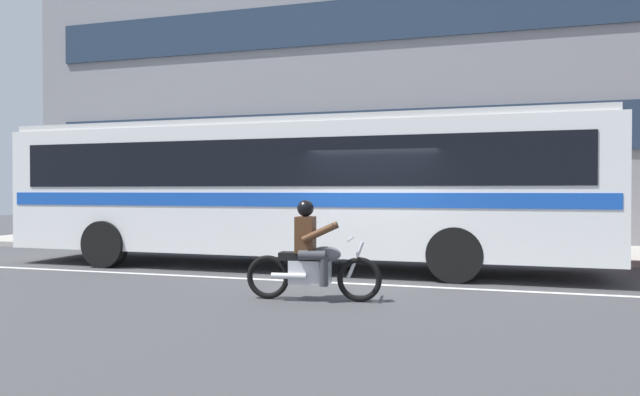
# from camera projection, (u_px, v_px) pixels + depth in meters

# --- Properties ---
(ground_plane) EXTENTS (60.00, 60.00, 0.00)m
(ground_plane) POSITION_uv_depth(u_px,v_px,m) (371.00, 279.00, 10.81)
(ground_plane) COLOR #3D3D3F
(sidewalk_curb) EXTENTS (28.00, 3.80, 0.15)m
(sidewalk_curb) POSITION_uv_depth(u_px,v_px,m) (405.00, 249.00, 15.71)
(sidewalk_curb) COLOR #A39E93
(sidewalk_curb) RESTS_ON ground_plane
(lane_center_stripe) EXTENTS (26.60, 0.14, 0.01)m
(lane_center_stripe) POSITION_uv_depth(u_px,v_px,m) (365.00, 284.00, 10.23)
(lane_center_stripe) COLOR silver
(lane_center_stripe) RESTS_ON ground_plane
(office_building_facade) EXTENTS (28.00, 0.89, 10.21)m
(office_building_facade) POSITION_uv_depth(u_px,v_px,m) (415.00, 84.00, 17.85)
(office_building_facade) COLOR gray
(office_building_facade) RESTS_ON ground_plane
(transit_bus) EXTENTS (12.99, 2.71, 3.22)m
(transit_bus) POSITION_uv_depth(u_px,v_px,m) (292.00, 183.00, 12.49)
(transit_bus) COLOR white
(transit_bus) RESTS_ON ground_plane
(motorcycle_with_rider) EXTENTS (2.14, 0.65, 1.56)m
(motorcycle_with_rider) POSITION_uv_depth(u_px,v_px,m) (312.00, 258.00, 8.73)
(motorcycle_with_rider) COLOR black
(motorcycle_with_rider) RESTS_ON ground_plane
(fire_hydrant) EXTENTS (0.22, 0.30, 0.75)m
(fire_hydrant) POSITION_uv_depth(u_px,v_px,m) (374.00, 234.00, 15.23)
(fire_hydrant) COLOR #4C8C3F
(fire_hydrant) RESTS_ON sidewalk_curb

